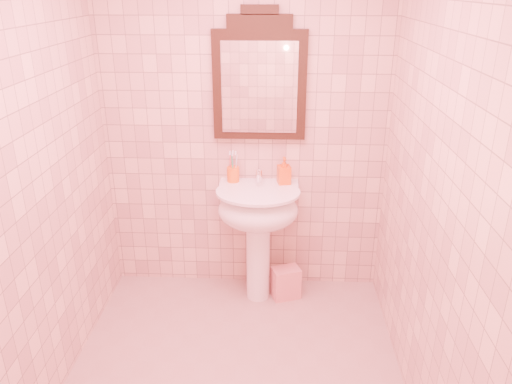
{
  "coord_description": "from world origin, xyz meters",
  "views": [
    {
      "loc": [
        0.23,
        -2.28,
        2.17
      ],
      "look_at": [
        0.1,
        0.55,
        0.99
      ],
      "focal_mm": 35.0,
      "sensor_mm": 36.0,
      "label": 1
    }
  ],
  "objects_px": {
    "pedestal_sink": "(258,217)",
    "toothbrush_cup": "(233,174)",
    "soap_dispenser": "(284,171)",
    "mirror": "(260,80)",
    "towel": "(286,283)"
  },
  "relations": [
    {
      "from": "pedestal_sink",
      "to": "soap_dispenser",
      "type": "height_order",
      "value": "soap_dispenser"
    },
    {
      "from": "mirror",
      "to": "toothbrush_cup",
      "type": "height_order",
      "value": "mirror"
    },
    {
      "from": "pedestal_sink",
      "to": "toothbrush_cup",
      "type": "distance_m",
      "value": 0.35
    },
    {
      "from": "soap_dispenser",
      "to": "pedestal_sink",
      "type": "bearing_deg",
      "value": -154.48
    },
    {
      "from": "mirror",
      "to": "toothbrush_cup",
      "type": "xyz_separation_m",
      "value": [
        -0.18,
        -0.05,
        -0.66
      ]
    },
    {
      "from": "pedestal_sink",
      "to": "toothbrush_cup",
      "type": "xyz_separation_m",
      "value": [
        -0.18,
        0.16,
        0.26
      ]
    },
    {
      "from": "pedestal_sink",
      "to": "towel",
      "type": "xyz_separation_m",
      "value": [
        0.21,
        0.01,
        -0.54
      ]
    },
    {
      "from": "pedestal_sink",
      "to": "towel",
      "type": "height_order",
      "value": "pedestal_sink"
    },
    {
      "from": "mirror",
      "to": "soap_dispenser",
      "type": "height_order",
      "value": "mirror"
    },
    {
      "from": "toothbrush_cup",
      "to": "soap_dispenser",
      "type": "distance_m",
      "value": 0.36
    },
    {
      "from": "toothbrush_cup",
      "to": "towel",
      "type": "relative_size",
      "value": 0.84
    },
    {
      "from": "toothbrush_cup",
      "to": "pedestal_sink",
      "type": "bearing_deg",
      "value": -40.25
    },
    {
      "from": "mirror",
      "to": "towel",
      "type": "distance_m",
      "value": 1.49
    },
    {
      "from": "toothbrush_cup",
      "to": "soap_dispenser",
      "type": "xyz_separation_m",
      "value": [
        0.36,
        -0.02,
        0.04
      ]
    },
    {
      "from": "pedestal_sink",
      "to": "towel",
      "type": "relative_size",
      "value": 3.59
    }
  ]
}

